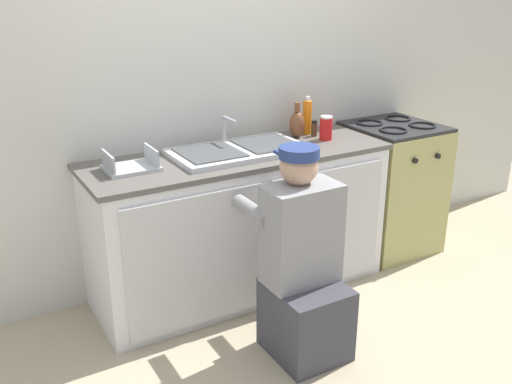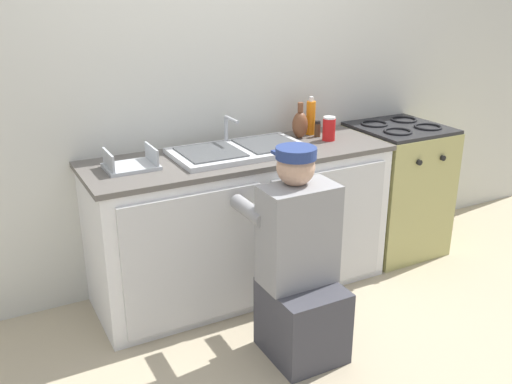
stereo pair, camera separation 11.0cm
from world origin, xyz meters
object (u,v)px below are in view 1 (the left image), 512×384
(soap_bottle_orange, at_px, (307,117))
(plumber_person, at_px, (303,271))
(spice_bottle_pepper, at_px, (314,128))
(dish_rack_tray, at_px, (131,166))
(soda_cup_red, at_px, (326,128))
(stove_range, at_px, (390,187))
(vase_decorative, at_px, (297,124))
(sink_double_basin, at_px, (239,150))

(soap_bottle_orange, bearing_deg, plumber_person, -125.19)
(soap_bottle_orange, height_order, spice_bottle_pepper, soap_bottle_orange)
(dish_rack_tray, distance_m, soda_cup_red, 1.28)
(stove_range, distance_m, soda_cup_red, 0.79)
(plumber_person, bearing_deg, soda_cup_red, 47.67)
(plumber_person, distance_m, vase_decorative, 1.13)
(vase_decorative, bearing_deg, dish_rack_tray, -174.52)
(spice_bottle_pepper, bearing_deg, dish_rack_tray, -176.24)
(stove_range, relative_size, soap_bottle_orange, 3.72)
(soap_bottle_orange, relative_size, soda_cup_red, 1.64)
(sink_double_basin, height_order, soda_cup_red, sink_double_basin)
(soap_bottle_orange, height_order, vase_decorative, soap_bottle_orange)
(plumber_person, xyz_separation_m, spice_bottle_pepper, (0.64, 0.83, 0.49))
(stove_range, xyz_separation_m, dish_rack_tray, (-1.88, 0.02, 0.46))
(sink_double_basin, distance_m, plumber_person, 0.86)
(dish_rack_tray, distance_m, vase_decorative, 1.15)
(sink_double_basin, distance_m, vase_decorative, 0.51)
(vase_decorative, relative_size, soda_cup_red, 1.51)
(dish_rack_tray, relative_size, spice_bottle_pepper, 2.67)
(stove_range, height_order, spice_bottle_pepper, spice_bottle_pepper)
(vase_decorative, height_order, spice_bottle_pepper, vase_decorative)
(sink_double_basin, distance_m, spice_bottle_pepper, 0.62)
(stove_range, distance_m, spice_bottle_pepper, 0.79)
(stove_range, bearing_deg, sink_double_basin, 179.90)
(sink_double_basin, relative_size, vase_decorative, 3.48)
(soap_bottle_orange, bearing_deg, spice_bottle_pepper, -82.56)
(sink_double_basin, relative_size, plumber_person, 0.72)
(stove_range, bearing_deg, plumber_person, -149.98)
(dish_rack_tray, bearing_deg, soap_bottle_orange, 6.96)
(plumber_person, relative_size, soda_cup_red, 7.26)
(dish_rack_tray, height_order, spice_bottle_pepper, dish_rack_tray)
(dish_rack_tray, bearing_deg, stove_range, -0.55)
(spice_bottle_pepper, bearing_deg, vase_decorative, 167.25)
(stove_range, bearing_deg, vase_decorative, 170.12)
(plumber_person, bearing_deg, soap_bottle_orange, 54.81)
(plumber_person, distance_m, soda_cup_red, 1.10)
(dish_rack_tray, xyz_separation_m, soda_cup_red, (1.28, -0.02, 0.05))
(dish_rack_tray, xyz_separation_m, spice_bottle_pepper, (1.26, 0.08, 0.03))
(dish_rack_tray, relative_size, soda_cup_red, 1.84)
(plumber_person, xyz_separation_m, vase_decorative, (0.52, 0.85, 0.52))
(sink_double_basin, xyz_separation_m, stove_range, (1.23, -0.00, -0.45))
(vase_decorative, bearing_deg, stove_range, -9.88)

